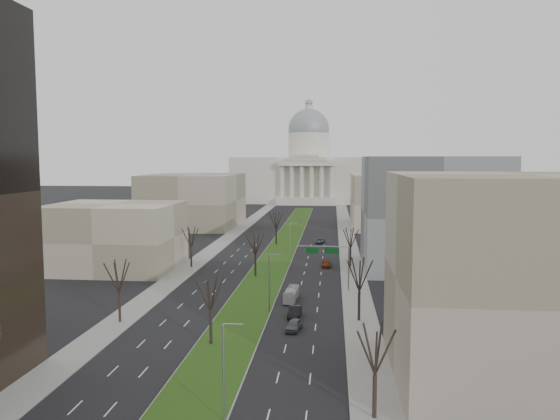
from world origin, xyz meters
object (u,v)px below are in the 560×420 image
Objects in this scene: car_grey_near at (294,325)px; box_van at (291,294)px; car_black at (295,312)px; car_red at (326,264)px; car_grey_far at (320,241)px.

box_van is (-1.56, 15.90, 0.30)m from car_grey_near.
box_van is at bearing 100.10° from car_black.
car_red is 33.00m from car_grey_far.
box_van is at bearing 105.61° from car_grey_near.
car_grey_near reaches higher than car_red.
box_van reaches higher than car_black.
car_grey_far is (1.73, 77.45, -0.10)m from car_grey_near.
car_black is 0.65× the size of box_van.
car_black is at bearing -78.89° from box_van.
car_black is at bearing 102.95° from car_grey_near.
car_red is 1.05× the size of car_grey_far.
car_black reaches higher than car_red.
car_red is 0.65× the size of box_van.
car_black reaches higher than car_grey_near.
car_grey_near is at bearing -84.28° from car_black.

